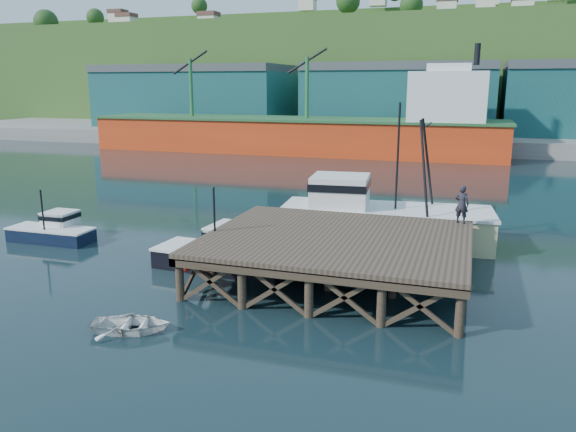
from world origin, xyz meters
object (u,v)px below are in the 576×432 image
at_px(boat_navy, 53,230).
at_px(dockworker, 462,204).
at_px(dinghy, 131,324).
at_px(boat_black, 225,252).
at_px(trawler, 381,215).

distance_m(boat_navy, dockworker, 23.14).
xyz_separation_m(boat_navy, dinghy, (11.49, -9.46, -0.34)).
height_order(boat_black, dinghy, boat_black).
xyz_separation_m(boat_navy, boat_black, (11.70, -1.43, 0.14)).
height_order(boat_navy, boat_black, boat_black).
relative_size(boat_navy, boat_black, 0.72).
bearing_deg(dinghy, boat_navy, 33.62).
distance_m(boat_navy, boat_black, 11.79).
bearing_deg(dinghy, boat_black, -18.43).
xyz_separation_m(boat_navy, trawler, (18.37, 5.66, 1.01)).
relative_size(boat_black, dinghy, 2.41).
bearing_deg(boat_black, dinghy, -87.59).
distance_m(boat_navy, trawler, 19.25).
bearing_deg(boat_black, dockworker, 25.64).
height_order(boat_navy, dockworker, dockworker).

